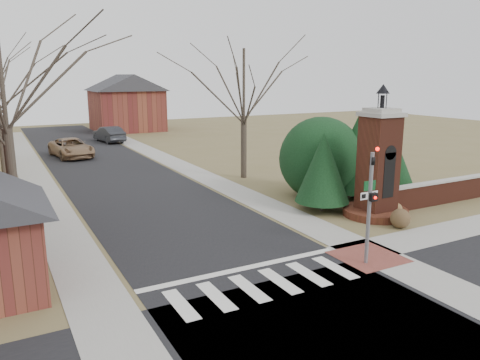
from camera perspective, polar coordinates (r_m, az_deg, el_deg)
ground at (r=15.49m, az=4.59°, el=-13.73°), size 120.00×120.00×0.00m
main_street at (r=35.14m, az=-15.17°, el=0.93°), size 8.00×70.00×0.01m
cross_street at (r=13.38m, az=11.93°, el=-18.52°), size 120.00×8.00×0.01m
crosswalk_zone at (r=16.09m, az=3.02°, el=-12.61°), size 8.00×2.20×0.02m
stop_bar at (r=17.27m, az=0.40°, el=-10.76°), size 8.00×0.35×0.02m
sidewalk_right_main at (r=36.62m, az=-7.24°, el=1.74°), size 2.00×60.00×0.02m
sidewalk_left at (r=34.39m, az=-23.61°, el=0.06°), size 2.00×60.00×0.02m
curb_apron at (r=18.97m, az=15.36°, el=-9.03°), size 2.40×2.40×0.02m
traffic_signal_pole at (r=17.56m, az=15.61°, el=-1.95°), size 0.28×0.41×4.50m
sign_post at (r=19.58m, az=15.40°, el=-2.38°), size 0.90×0.07×2.75m
brick_gate_monument at (r=23.95m, az=16.44°, el=0.79°), size 3.20×3.20×6.47m
brick_garden_wall at (r=27.56m, az=22.94°, el=-1.40°), size 7.50×0.50×1.30m
house_distant_right at (r=61.70m, az=-13.71°, el=9.29°), size 8.80×8.80×7.30m
evergreen_near at (r=24.22m, az=10.09°, el=1.56°), size 2.80×2.80×4.10m
evergreen_mid at (r=27.17m, az=14.04°, el=3.22°), size 3.40×3.40×4.70m
evergreen_far at (r=27.98m, az=18.38°, el=1.75°), size 2.40×2.40×3.30m
evergreen_mass at (r=27.23m, az=9.84°, el=3.00°), size 4.80×4.80×4.80m
bare_tree_3 at (r=31.47m, az=0.47°, el=12.31°), size 7.00×7.00×9.70m
pickup_truck at (r=42.68m, az=-19.87°, el=3.71°), size 3.39×6.08×1.61m
distant_car at (r=51.27m, az=-15.69°, el=5.40°), size 2.55×5.24×1.65m
dry_shrub_left at (r=22.74m, az=18.96°, el=-4.46°), size 0.91×0.91×0.91m
dry_shrub_right at (r=24.83m, az=18.49°, el=-3.35°), size 0.62×0.62×0.62m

